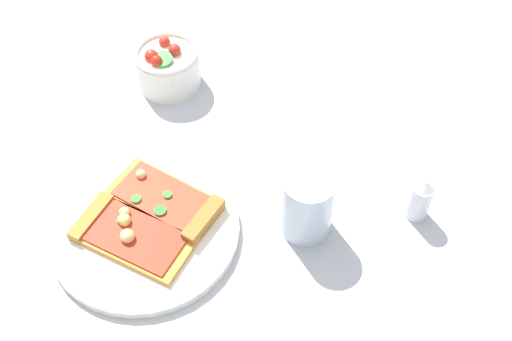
{
  "coord_description": "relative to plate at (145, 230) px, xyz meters",
  "views": [
    {
      "loc": [
        0.54,
        0.01,
        0.74
      ],
      "look_at": [
        -0.02,
        0.1,
        0.03
      ],
      "focal_mm": 45.59,
      "sensor_mm": 36.0,
      "label": 1
    }
  ],
  "objects": [
    {
      "name": "salad_bowl",
      "position": [
        -0.28,
        0.06,
        0.03
      ],
      "size": [
        0.1,
        0.1,
        0.08
      ],
      "color": "white",
      "rests_on": "ground_plane"
    },
    {
      "name": "pepper_shaker",
      "position": [
        0.03,
        0.37,
        0.03
      ],
      "size": [
        0.03,
        0.03,
        0.07
      ],
      "color": "silver",
      "rests_on": "ground_plane"
    },
    {
      "name": "ground_plane",
      "position": [
        -0.04,
        0.06,
        -0.01
      ],
      "size": [
        2.4,
        2.4,
        0.0
      ],
      "primitive_type": "plane",
      "color": "#B2B7BC",
      "rests_on": "ground"
    },
    {
      "name": "pizza_slice_far",
      "position": [
        0.01,
        -0.02,
        0.01
      ],
      "size": [
        0.16,
        0.17,
        0.03
      ],
      "color": "gold",
      "rests_on": "plate"
    },
    {
      "name": "soda_glass",
      "position": [
        0.03,
        0.21,
        0.04
      ],
      "size": [
        0.07,
        0.07,
        0.1
      ],
      "color": "silver",
      "rests_on": "ground_plane"
    },
    {
      "name": "plate",
      "position": [
        0.0,
        0.0,
        0.0
      ],
      "size": [
        0.25,
        0.25,
        0.01
      ],
      "primitive_type": "cylinder",
      "color": "white",
      "rests_on": "ground_plane"
    },
    {
      "name": "pizza_slice_near",
      "position": [
        -0.03,
        0.04,
        0.01
      ],
      "size": [
        0.16,
        0.16,
        0.02
      ],
      "color": "gold",
      "rests_on": "plate"
    }
  ]
}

